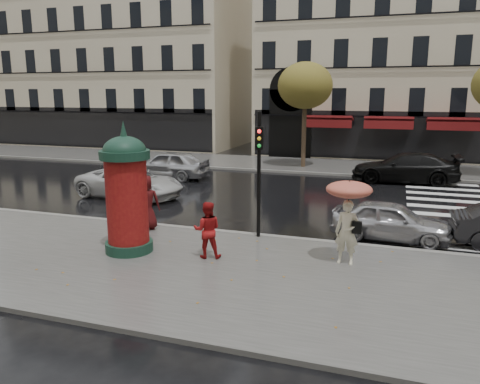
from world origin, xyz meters
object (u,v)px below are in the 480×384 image
(car_silver, at_px, (391,221))
(car_white, at_px, (130,182))
(woman_red, at_px, (207,230))
(morris_column, at_px, (126,190))
(car_far_silver, at_px, (168,164))
(car_black, at_px, (405,168))
(man_burgundy, at_px, (146,202))
(traffic_light, at_px, (259,163))
(woman_umbrella, at_px, (348,208))

(car_silver, bearing_deg, car_white, 81.17)
(woman_red, distance_m, morris_column, 2.65)
(car_far_silver, bearing_deg, morris_column, 21.95)
(woman_red, relative_size, car_black, 0.30)
(morris_column, bearing_deg, man_burgundy, 106.40)
(morris_column, bearing_deg, car_white, 121.25)
(morris_column, height_order, car_white, morris_column)
(traffic_light, xyz_separation_m, car_silver, (4.10, 1.48, -1.93))
(car_far_silver, bearing_deg, woman_umbrella, 45.53)
(morris_column, relative_size, car_black, 0.70)
(morris_column, xyz_separation_m, car_white, (-4.16, 6.86, -1.27))
(woman_red, xyz_separation_m, morris_column, (-2.43, -0.24, 1.04))
(woman_umbrella, height_order, man_burgundy, woman_umbrella)
(woman_umbrella, bearing_deg, traffic_light, 152.68)
(car_silver, bearing_deg, car_black, 2.19)
(car_far_silver, bearing_deg, car_black, 103.33)
(car_white, bearing_deg, traffic_light, -112.55)
(car_black, bearing_deg, woman_red, -23.94)
(traffic_light, distance_m, car_silver, 4.77)
(woman_umbrella, xyz_separation_m, car_far_silver, (-11.01, 10.83, -0.89))
(man_burgundy, distance_m, car_black, 15.23)
(man_burgundy, distance_m, car_silver, 8.24)
(car_white, xyz_separation_m, car_far_silver, (-0.60, 4.98, 0.09))
(woman_red, height_order, car_white, woman_red)
(woman_umbrella, xyz_separation_m, car_black, (1.64, 13.82, -0.89))
(man_burgundy, relative_size, car_far_silver, 0.40)
(man_burgundy, xyz_separation_m, car_white, (-3.51, 4.63, -0.36))
(car_silver, bearing_deg, car_far_silver, 62.19)
(woman_red, relative_size, man_burgundy, 0.86)
(woman_umbrella, height_order, morris_column, morris_column)
(woman_red, xyz_separation_m, car_far_silver, (-7.19, 11.60, -0.14))
(woman_umbrella, relative_size, car_black, 0.43)
(traffic_light, distance_m, car_far_silver, 12.41)
(car_silver, distance_m, car_black, 10.81)
(car_silver, relative_size, car_white, 0.75)
(traffic_light, height_order, car_white, traffic_light)
(morris_column, height_order, car_black, morris_column)
(woman_umbrella, bearing_deg, car_white, 150.68)
(traffic_light, bearing_deg, man_burgundy, -175.28)
(woman_red, distance_m, car_black, 15.58)
(car_silver, bearing_deg, man_burgundy, 107.60)
(morris_column, distance_m, car_black, 16.84)
(woman_red, bearing_deg, car_silver, -159.91)
(woman_umbrella, distance_m, woman_red, 3.97)
(man_burgundy, xyz_separation_m, morris_column, (0.65, -2.22, 0.91))
(morris_column, xyz_separation_m, traffic_light, (3.27, 2.55, 0.61))
(car_white, xyz_separation_m, car_black, (12.06, 7.97, 0.09))
(woman_umbrella, relative_size, man_burgundy, 1.26)
(man_burgundy, xyz_separation_m, traffic_light, (3.93, 0.32, 1.52))
(woman_umbrella, bearing_deg, car_black, 83.22)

